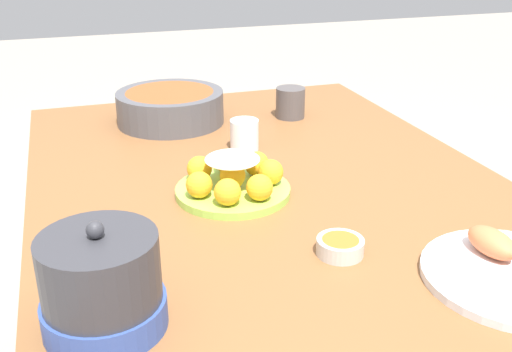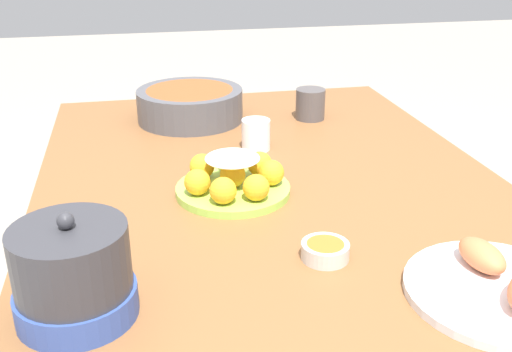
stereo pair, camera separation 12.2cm
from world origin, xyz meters
name	(u,v)px [view 1 (the left image)]	position (x,y,z in m)	size (l,w,h in m)	color
dining_table	(278,226)	(0.00, 0.00, 0.63)	(1.54, 1.00, 0.71)	brown
cake_plate	(233,180)	(0.02, 0.09, 0.74)	(0.24, 0.24, 0.09)	#99CC4C
serving_bowl	(170,106)	(0.53, 0.13, 0.76)	(0.29, 0.29, 0.09)	#4C4C51
sauce_bowl	(340,246)	(-0.26, -0.01, 0.73)	(0.08, 0.08, 0.03)	beige
cup_near	(290,103)	(0.47, -0.21, 0.75)	(0.08, 0.08, 0.09)	#4C4747
cup_far	(244,135)	(0.26, -0.01, 0.75)	(0.07, 0.07, 0.08)	white
warming_pot	(102,284)	(-0.34, 0.38, 0.78)	(0.17, 0.17, 0.16)	#334C99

